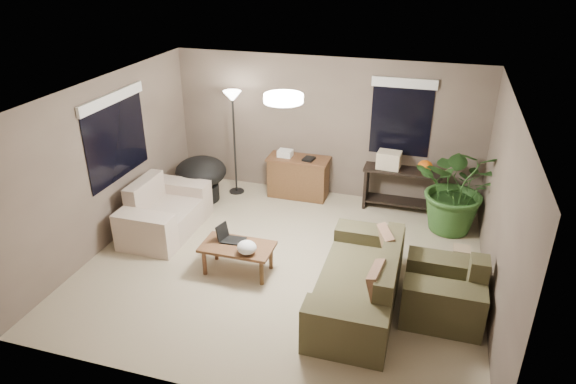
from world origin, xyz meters
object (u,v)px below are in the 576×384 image
(loveseat, at_px, (164,214))
(houseplant, at_px, (457,197))
(console_table, at_px, (401,186))
(floor_lamp, at_px, (233,109))
(desk, at_px, (298,177))
(armchair, at_px, (444,292))
(papasan_chair, at_px, (201,176))
(main_sofa, at_px, (361,285))
(cat_scratching_post, at_px, (459,266))
(coffee_table, at_px, (237,249))

(loveseat, height_order, houseplant, houseplant)
(console_table, distance_m, floor_lamp, 3.21)
(desk, bearing_deg, armchair, -45.81)
(console_table, bearing_deg, papasan_chair, -169.66)
(console_table, height_order, papasan_chair, papasan_chair)
(main_sofa, distance_m, console_table, 2.83)
(houseplant, height_order, cat_scratching_post, houseplant)
(papasan_chair, relative_size, houseplant, 0.70)
(coffee_table, distance_m, houseplant, 3.58)
(papasan_chair, height_order, houseplant, houseplant)
(papasan_chair, height_order, cat_scratching_post, papasan_chair)
(armchair, distance_m, cat_scratching_post, 0.82)
(floor_lamp, height_order, cat_scratching_post, floor_lamp)
(coffee_table, distance_m, floor_lamp, 2.89)
(papasan_chair, distance_m, cat_scratching_post, 4.61)
(main_sofa, distance_m, cat_scratching_post, 1.51)
(console_table, relative_size, floor_lamp, 0.68)
(armchair, height_order, cat_scratching_post, armchair)
(console_table, bearing_deg, armchair, -73.75)
(floor_lamp, bearing_deg, console_table, 3.05)
(desk, xyz_separation_m, papasan_chair, (-1.62, -0.63, 0.09))
(desk, bearing_deg, houseplant, -10.13)
(coffee_table, bearing_deg, floor_lamp, 112.25)
(console_table, height_order, houseplant, houseplant)
(desk, relative_size, console_table, 0.85)
(console_table, bearing_deg, main_sofa, -94.49)
(loveseat, distance_m, desk, 2.51)
(desk, height_order, console_table, same)
(coffee_table, relative_size, console_table, 0.77)
(cat_scratching_post, bearing_deg, floor_lamp, 156.24)
(main_sofa, xyz_separation_m, console_table, (0.22, 2.82, 0.14))
(armchair, distance_m, houseplant, 2.23)
(coffee_table, height_order, cat_scratching_post, cat_scratching_post)
(loveseat, distance_m, cat_scratching_post, 4.53)
(console_table, bearing_deg, coffee_table, -127.71)
(main_sofa, height_order, desk, main_sofa)
(main_sofa, bearing_deg, floor_lamp, 136.05)
(coffee_table, xyz_separation_m, houseplant, (2.89, 2.09, 0.23))
(armchair, relative_size, cat_scratching_post, 2.00)
(main_sofa, bearing_deg, loveseat, 163.41)
(papasan_chair, bearing_deg, armchair, -25.93)
(armchair, xyz_separation_m, floor_lamp, (-3.77, 2.53, 1.30))
(main_sofa, xyz_separation_m, cat_scratching_post, (1.19, 0.92, -0.08))
(houseplant, bearing_deg, armchair, -92.97)
(desk, bearing_deg, coffee_table, -93.55)
(main_sofa, relative_size, cat_scratching_post, 4.40)
(armchair, bearing_deg, main_sofa, -172.58)
(main_sofa, height_order, houseplant, houseplant)
(main_sofa, xyz_separation_m, loveseat, (-3.33, 0.99, 0.00))
(coffee_table, height_order, console_table, console_table)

